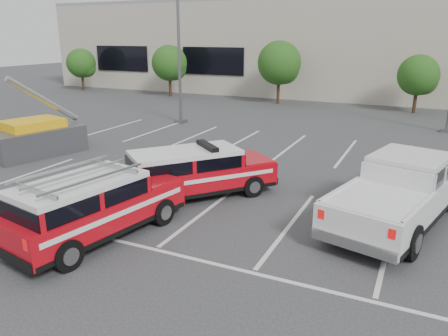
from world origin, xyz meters
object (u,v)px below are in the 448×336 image
(tree_mid_left, at_px, (280,64))
(utility_rig, at_px, (31,139))
(convention_building, at_px, (368,41))
(fire_chief_suv, at_px, (196,175))
(tree_far_left, at_px, (82,64))
(ladder_suv, at_px, (93,210))
(light_pole_left, at_px, (179,36))
(white_pickup, at_px, (400,197))
(tree_left, at_px, (171,64))
(tree_mid_right, at_px, (419,77))

(tree_mid_left, xyz_separation_m, utility_rig, (-5.49, -19.39, -2.32))
(convention_building, distance_m, fire_chief_suv, 31.10)
(tree_far_left, xyz_separation_m, utility_rig, (14.51, -19.39, -1.78))
(tree_mid_left, xyz_separation_m, ladder_suv, (3.03, -24.96, -2.26))
(light_pole_left, bearing_deg, white_pickup, -37.33)
(tree_mid_left, xyz_separation_m, light_pole_left, (-3.09, -10.05, 2.14))
(tree_left, distance_m, white_pickup, 28.88)
(tree_far_left, distance_m, tree_mid_left, 20.01)
(tree_left, distance_m, fire_chief_suv, 25.32)
(utility_rig, bearing_deg, white_pickup, 12.25)
(tree_far_left, distance_m, fire_chief_suv, 31.93)
(convention_building, distance_m, tree_mid_left, 11.19)
(white_pickup, bearing_deg, light_pole_left, 157.22)
(white_pickup, bearing_deg, tree_far_left, 160.77)
(convention_building, distance_m, white_pickup, 30.87)
(tree_mid_left, xyz_separation_m, fire_chief_suv, (3.99, -21.00, -2.31))
(fire_chief_suv, distance_m, white_pickup, 6.45)
(utility_rig, bearing_deg, ladder_suv, -17.53)
(convention_building, distance_m, utility_rig, 31.32)
(tree_mid_right, bearing_deg, tree_left, 180.00)
(light_pole_left, relative_size, white_pickup, 1.54)
(fire_chief_suv, relative_size, white_pickup, 0.77)
(tree_mid_right, bearing_deg, utility_rig, -128.63)
(fire_chief_suv, bearing_deg, convention_building, 127.99)
(fire_chief_suv, bearing_deg, tree_left, 163.70)
(light_pole_left, distance_m, ladder_suv, 16.71)
(convention_building, xyz_separation_m, light_pole_left, (-8.18, -19.86, 0.47))
(convention_building, distance_m, tree_far_left, 27.03)
(tree_mid_left, bearing_deg, utility_rig, -105.82)
(tree_left, xyz_separation_m, light_pole_left, (6.91, -10.05, 2.41))
(tree_mid_left, height_order, white_pickup, tree_mid_left)
(tree_mid_left, bearing_deg, tree_left, -180.00)
(tree_left, height_order, utility_rig, tree_left)
(tree_mid_left, distance_m, utility_rig, 20.29)
(tree_far_left, bearing_deg, convention_building, 21.37)
(convention_building, bearing_deg, fire_chief_suv, -92.04)
(tree_mid_right, distance_m, ladder_suv, 25.98)
(fire_chief_suv, distance_m, utility_rig, 9.62)
(light_pole_left, bearing_deg, convention_building, 67.61)
(tree_far_left, distance_m, white_pickup, 36.62)
(tree_far_left, bearing_deg, tree_left, 0.00)
(white_pickup, xyz_separation_m, ladder_suv, (-7.38, -4.63, 0.01))
(convention_building, distance_m, ladder_suv, 35.07)
(tree_mid_right, bearing_deg, convention_building, 116.57)
(convention_building, distance_m, light_pole_left, 21.49)
(tree_far_left, xyz_separation_m, fire_chief_suv, (23.99, -21.00, -1.77))
(convention_building, relative_size, tree_far_left, 15.04)
(tree_far_left, relative_size, light_pole_left, 0.39)
(tree_left, distance_m, tree_mid_left, 10.00)
(convention_building, distance_m, tree_mid_right, 11.20)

